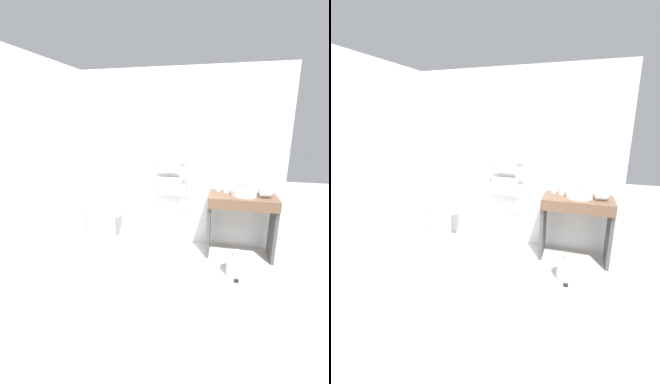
% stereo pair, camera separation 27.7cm
% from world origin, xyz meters
% --- Properties ---
extents(ground_plane, '(12.00, 12.00, 0.00)m').
position_xyz_m(ground_plane, '(0.00, 0.00, 0.00)').
color(ground_plane, silver).
extents(wall_back, '(2.94, 0.12, 2.44)m').
position_xyz_m(wall_back, '(0.00, 1.52, 1.22)').
color(wall_back, white).
rests_on(wall_back, ground_plane).
extents(wall_side, '(0.12, 2.16, 2.44)m').
position_xyz_m(wall_side, '(-1.41, 0.73, 1.22)').
color(wall_side, white).
rests_on(wall_side, ground_plane).
extents(toilet, '(0.39, 0.51, 0.81)m').
position_xyz_m(toilet, '(-0.98, 1.10, 0.32)').
color(toilet, white).
rests_on(toilet, ground_plane).
extents(towel_radiator, '(0.56, 0.06, 1.27)m').
position_xyz_m(towel_radiator, '(-0.08, 1.41, 0.87)').
color(towel_radiator, silver).
rests_on(towel_radiator, ground_plane).
extents(vanity_counter, '(0.85, 0.46, 0.84)m').
position_xyz_m(vanity_counter, '(0.92, 1.20, 0.56)').
color(vanity_counter, brown).
rests_on(vanity_counter, ground_plane).
extents(sink_basin, '(0.33, 0.33, 0.08)m').
position_xyz_m(sink_basin, '(0.93, 1.22, 0.88)').
color(sink_basin, white).
rests_on(sink_basin, vanity_counter).
extents(faucet, '(0.02, 0.10, 0.14)m').
position_xyz_m(faucet, '(0.93, 1.40, 0.93)').
color(faucet, silver).
rests_on(faucet, vanity_counter).
extents(cup_near_wall, '(0.08, 0.08, 0.10)m').
position_xyz_m(cup_near_wall, '(0.61, 1.36, 0.89)').
color(cup_near_wall, white).
rests_on(cup_near_wall, vanity_counter).
extents(cup_near_edge, '(0.08, 0.08, 0.10)m').
position_xyz_m(cup_near_edge, '(0.71, 1.31, 0.88)').
color(cup_near_edge, white).
rests_on(cup_near_edge, vanity_counter).
extents(hair_dryer, '(0.18, 0.19, 0.08)m').
position_xyz_m(hair_dryer, '(1.19, 1.21, 0.88)').
color(hair_dryer, '#B7B7BC').
rests_on(hair_dryer, vanity_counter).
extents(trash_bin, '(0.24, 0.27, 0.34)m').
position_xyz_m(trash_bin, '(0.87, 0.69, 0.14)').
color(trash_bin, '#B7B7BC').
rests_on(trash_bin, ground_plane).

